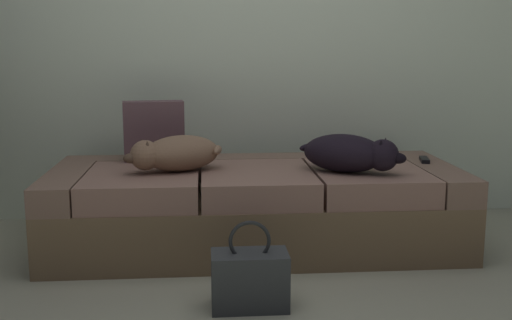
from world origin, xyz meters
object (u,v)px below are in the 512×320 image
Objects in this scene: throw_pillow at (154,131)px; handbag at (250,279)px; dog_dark at (350,153)px; tv_remote at (424,160)px; dog_tan at (175,153)px; couch at (255,207)px.

throw_pillow is 0.90× the size of handbag.
dog_dark reaches higher than tv_remote.
tv_remote is 0.40× the size of handbag.
dog_tan is 1.57× the size of throw_pillow.
dog_dark is 1.60× the size of throw_pillow.
throw_pillow reaches higher than handbag.
throw_pillow is at bearing -173.38° from tv_remote.
dog_dark is at bearing -19.90° from couch.
tv_remote is (0.49, 0.26, -0.09)m from dog_dark.
handbag is at bearing -125.96° from tv_remote.
tv_remote is (1.40, 0.17, -0.08)m from dog_tan.
dog_tan is at bearing -160.23° from tv_remote.
handbag is at bearing -130.82° from dog_dark.
dog_dark is at bearing 49.18° from handbag.
dog_tan is 0.98× the size of dog_dark.
couch is 0.73m from throw_pillow.
dog_tan is 3.55× the size of tv_remote.
throw_pillow is at bearing 154.94° from couch.
tv_remote is at bearing 28.30° from dog_dark.
throw_pillow is at bearing 111.81° from dog_tan.
dog_tan reaches higher than handbag.
dog_dark is 1.13m from throw_pillow.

